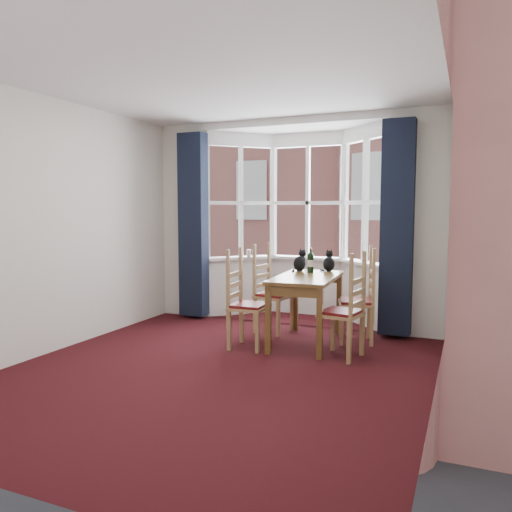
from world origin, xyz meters
The scene contains 22 objects.
floor centered at (0.00, 0.00, 0.00)m, with size 4.50×4.50×0.00m, color black.
ceiling centered at (0.00, 0.00, 2.80)m, with size 4.50×4.50×0.00m, color white.
wall_left centered at (-2.00, 0.00, 1.40)m, with size 4.50×4.50×0.00m, color silver.
wall_right centered at (2.00, 0.00, 1.40)m, with size 4.50×4.50×0.00m, color silver.
wall_near centered at (0.00, -2.25, 1.40)m, with size 4.00×4.00×0.00m, color silver.
wall_back_pier_left centered at (-1.65, 2.25, 1.40)m, with size 0.70×0.12×2.80m, color silver.
wall_back_pier_right centered at (1.65, 2.25, 1.40)m, with size 0.70×0.12×2.80m, color silver.
bay_window centered at (0.00, 2.75, 1.40)m, with size 2.76×0.94×2.80m.
curtain_left centered at (-1.42, 2.07, 1.35)m, with size 0.38×0.22×2.60m, color black.
curtain_right centered at (1.42, 2.07, 1.35)m, with size 0.38×0.22×2.60m, color black.
dining_table centered at (0.49, 1.39, 0.69)m, with size 0.75×1.29×0.80m.
chair_left_near centered at (-0.14, 0.95, 0.47)m, with size 0.41×0.43×0.92m.
chair_left_far centered at (-0.14, 1.76, 0.47)m, with size 0.46×0.48×0.92m.
chair_right_near centered at (1.09, 0.99, 0.47)m, with size 0.46×0.48×0.92m.
chair_right_far centered at (1.11, 1.71, 0.47)m, with size 0.50×0.51×0.92m.
cat_left centered at (0.28, 1.80, 0.91)m, with size 0.18×0.23×0.29m.
cat_right centered at (0.62, 1.94, 0.91)m, with size 0.18×0.23×0.28m.
wine_bottle centered at (0.44, 1.71, 0.94)m, with size 0.08×0.08×0.31m.
candle_tall centered at (-0.79, 2.60, 0.93)m, with size 0.06×0.06×0.11m, color white.
candle_short centered at (-0.71, 2.63, 0.92)m, with size 0.06×0.06×0.11m, color white.
street centered at (0.00, 32.25, -6.00)m, with size 80.00×80.00×0.00m, color #333335.
tenement_building centered at (0.00, 14.01, 1.60)m, with size 18.40×7.80×15.20m.
Camera 1 is at (2.22, -4.16, 1.59)m, focal length 35.00 mm.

